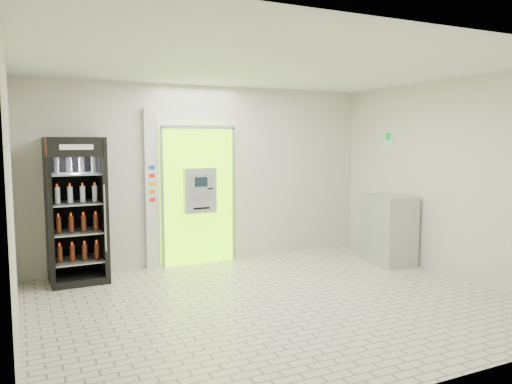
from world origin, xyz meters
TOP-DOWN VIEW (x-y plane):
  - ground at (0.00, 0.00)m, footprint 6.00×6.00m
  - room_shell at (0.00, 0.00)m, footprint 6.00×6.00m
  - atm_assembly at (-0.20, 2.41)m, footprint 1.30×0.24m
  - pillar at (-0.98, 2.45)m, footprint 0.22×0.11m
  - beverage_cooler at (-2.18, 2.14)m, footprint 0.82×0.77m
  - steel_cabinet at (2.70, 1.01)m, footprint 0.66×0.92m
  - exit_sign at (2.99, 1.40)m, footprint 0.02×0.22m

SIDE VIEW (x-z plane):
  - ground at x=0.00m, z-range 0.00..0.00m
  - steel_cabinet at x=2.70m, z-range 0.00..1.16m
  - beverage_cooler at x=-2.18m, z-range -0.04..2.09m
  - atm_assembly at x=-0.20m, z-range 0.01..2.34m
  - pillar at x=-0.98m, z-range 0.00..2.60m
  - room_shell at x=0.00m, z-range -1.16..4.84m
  - exit_sign at x=2.99m, z-range 1.99..2.25m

